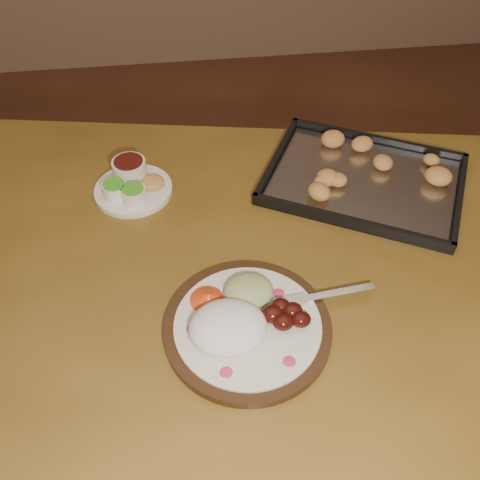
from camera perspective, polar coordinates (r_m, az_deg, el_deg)
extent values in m
plane|color=brown|center=(1.79, -8.09, -13.45)|extent=(4.00, 4.00, 0.00)
cube|color=brown|center=(1.06, 0.15, -2.99)|extent=(1.64, 1.16, 0.04)
cylinder|color=#482F15|center=(1.75, -22.01, -0.31)|extent=(0.07, 0.07, 0.71)
cylinder|color=#482F15|center=(1.72, 24.23, -2.24)|extent=(0.07, 0.07, 0.71)
cylinder|color=black|center=(0.94, 0.82, -9.37)|extent=(0.29, 0.29, 0.02)
cylinder|color=beige|center=(0.93, 0.82, -9.03)|extent=(0.25, 0.25, 0.01)
ellipsoid|color=#C32E49|center=(0.88, -1.48, -13.92)|extent=(0.02, 0.02, 0.00)
ellipsoid|color=#C32E49|center=(0.89, 5.28, -12.77)|extent=(0.02, 0.02, 0.00)
ellipsoid|color=#C32E49|center=(0.97, 4.13, -5.66)|extent=(0.02, 0.02, 0.00)
ellipsoid|color=#C32E49|center=(0.93, -5.06, -9.44)|extent=(0.02, 0.02, 0.00)
ellipsoid|color=white|center=(0.91, -1.32, -9.30)|extent=(0.16, 0.14, 0.06)
ellipsoid|color=#400E09|center=(0.91, 4.64, -8.71)|extent=(0.04, 0.03, 0.03)
ellipsoid|color=#400E09|center=(0.93, 5.60, -7.52)|extent=(0.04, 0.03, 0.03)
ellipsoid|color=#400E09|center=(0.93, 4.35, -7.03)|extent=(0.04, 0.03, 0.03)
ellipsoid|color=#400E09|center=(0.92, 6.52, -8.42)|extent=(0.04, 0.03, 0.03)
ellipsoid|color=#400E09|center=(0.92, 3.49, -7.88)|extent=(0.04, 0.03, 0.03)
ellipsoid|color=tan|center=(0.96, 0.92, -5.43)|extent=(0.11, 0.10, 0.04)
cone|color=red|center=(0.95, -3.42, -6.12)|extent=(0.09, 0.09, 0.03)
cube|color=silver|center=(0.98, 10.30, -5.57)|extent=(0.14, 0.03, 0.00)
cube|color=silver|center=(0.96, 6.08, -6.35)|extent=(0.04, 0.03, 0.00)
cylinder|color=silver|center=(0.95, 4.81, -7.09)|extent=(0.03, 0.01, 0.00)
cylinder|color=silver|center=(0.95, 4.70, -6.79)|extent=(0.03, 0.01, 0.00)
cylinder|color=silver|center=(0.95, 4.59, -6.49)|extent=(0.03, 0.01, 0.00)
cylinder|color=silver|center=(0.96, 4.48, -6.19)|extent=(0.03, 0.01, 0.00)
cylinder|color=silver|center=(1.21, -11.29, 5.25)|extent=(0.17, 0.17, 0.01)
cylinder|color=white|center=(1.18, -13.19, 5.21)|extent=(0.05, 0.05, 0.03)
cylinder|color=green|center=(1.17, -13.32, 5.80)|extent=(0.05, 0.05, 0.00)
cylinder|color=white|center=(1.16, -11.27, 4.75)|extent=(0.05, 0.05, 0.03)
cylinder|color=green|center=(1.15, -11.38, 5.35)|extent=(0.05, 0.05, 0.00)
cylinder|color=silver|center=(1.22, -11.68, 7.39)|extent=(0.07, 0.07, 0.04)
cylinder|color=#3D0F0B|center=(1.21, -11.83, 8.18)|extent=(0.06, 0.06, 0.00)
ellipsoid|color=#CC8E48|center=(1.20, -9.30, 6.13)|extent=(0.05, 0.05, 0.02)
cube|color=black|center=(1.24, 13.01, 6.04)|extent=(0.52, 0.47, 0.01)
cube|color=black|center=(1.35, 14.38, 10.32)|extent=(0.38, 0.21, 0.02)
cube|color=black|center=(1.12, 11.61, 1.96)|extent=(0.38, 0.21, 0.02)
cube|color=black|center=(1.24, 22.37, 4.07)|extent=(0.15, 0.28, 0.02)
cube|color=black|center=(1.26, 3.93, 8.79)|extent=(0.15, 0.28, 0.02)
cube|color=silver|center=(1.24, 13.05, 6.24)|extent=(0.48, 0.43, 0.00)
ellipsoid|color=gold|center=(1.22, 15.58, 6.27)|extent=(0.05, 0.04, 0.03)
ellipsoid|color=gold|center=(1.26, 17.37, 7.03)|extent=(0.06, 0.06, 0.03)
ellipsoid|color=gold|center=(1.30, 14.54, 9.15)|extent=(0.05, 0.05, 0.03)
ellipsoid|color=gold|center=(1.27, 10.68, 8.82)|extent=(0.06, 0.06, 0.03)
ellipsoid|color=gold|center=(1.25, 9.57, 8.59)|extent=(0.06, 0.06, 0.03)
ellipsoid|color=gold|center=(1.22, 10.81, 7.11)|extent=(0.06, 0.06, 0.03)
ellipsoid|color=gold|center=(1.19, 10.03, 5.93)|extent=(0.06, 0.06, 0.03)
ellipsoid|color=gold|center=(1.15, 12.90, 4.02)|extent=(0.05, 0.05, 0.03)
ellipsoid|color=gold|center=(1.20, 17.55, 4.73)|extent=(0.06, 0.06, 0.03)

